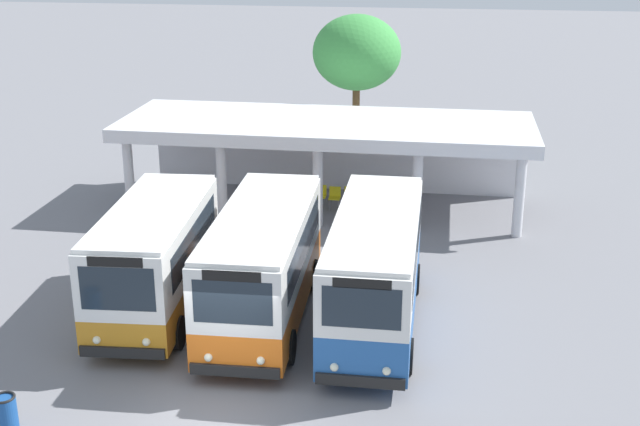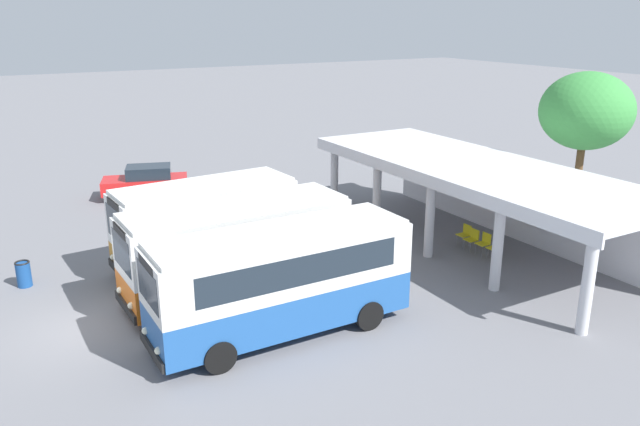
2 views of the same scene
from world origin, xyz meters
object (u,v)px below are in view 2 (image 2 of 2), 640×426
object	(u,v)px
litter_bin_apron	(24,274)
city_bus_middle_cream	(281,278)
waiting_chair_end_by_column	(465,233)
city_bus_nearest_orange	(205,221)
waiting_chair_second_from_end	(472,238)
waiting_chair_middle_seat	(484,242)
parked_car_flank	(146,181)
city_bus_second_in_row	(237,246)
waiting_chair_fourth_seat	(495,246)

from	to	relation	value
litter_bin_apron	city_bus_middle_cream	bearing A→B (deg)	39.95
waiting_chair_end_by_column	litter_bin_apron	distance (m)	16.46
city_bus_nearest_orange	litter_bin_apron	size ratio (longest dim) A/B	7.49
waiting_chair_second_from_end	waiting_chair_middle_seat	size ratio (longest dim) A/B	1.00
city_bus_middle_cream	waiting_chair_middle_seat	world-z (taller)	city_bus_middle_cream
parked_car_flank	litter_bin_apron	distance (m)	11.06
city_bus_middle_cream	litter_bin_apron	size ratio (longest dim) A/B	8.53
city_bus_second_in_row	litter_bin_apron	xyz separation A→B (m)	(-4.34, -6.10, -1.30)
city_bus_nearest_orange	waiting_chair_fourth_seat	world-z (taller)	city_bus_nearest_orange
waiting_chair_middle_seat	city_bus_middle_cream	bearing A→B (deg)	-79.35
city_bus_middle_cream	waiting_chair_end_by_column	bearing A→B (deg)	106.95
city_bus_nearest_orange	litter_bin_apron	bearing A→B (deg)	-101.94
parked_car_flank	waiting_chair_end_by_column	xyz separation A→B (m)	(13.33, 9.28, -0.30)
city_bus_second_in_row	waiting_chair_second_from_end	world-z (taller)	city_bus_second_in_row
waiting_chair_end_by_column	city_bus_second_in_row	bearing A→B (deg)	-90.59
waiting_chair_fourth_seat	litter_bin_apron	xyz separation A→B (m)	(-6.14, -15.83, -0.07)
parked_car_flank	waiting_chair_fourth_seat	distance (m)	17.66
parked_car_flank	waiting_chair_end_by_column	world-z (taller)	parked_car_flank
city_bus_second_in_row	waiting_chair_middle_seat	world-z (taller)	city_bus_second_in_row
waiting_chair_fourth_seat	waiting_chair_middle_seat	bearing A→B (deg)	-177.41
city_bus_second_in_row	waiting_chair_fourth_seat	distance (m)	9.97
city_bus_nearest_orange	waiting_chair_end_by_column	xyz separation A→B (m)	(3.15, 9.73, -1.21)
city_bus_nearest_orange	waiting_chair_end_by_column	size ratio (longest dim) A/B	7.83
city_bus_nearest_orange	city_bus_middle_cream	xyz separation A→B (m)	(6.09, 0.07, 0.03)
waiting_chair_fourth_seat	litter_bin_apron	size ratio (longest dim) A/B	0.96
city_bus_second_in_row	waiting_chair_middle_seat	distance (m)	9.86
city_bus_second_in_row	waiting_chair_middle_seat	size ratio (longest dim) A/B	8.75
city_bus_second_in_row	waiting_chair_end_by_column	xyz separation A→B (m)	(0.10, 9.75, -1.23)
waiting_chair_end_by_column	waiting_chair_second_from_end	bearing A→B (deg)	-12.23
waiting_chair_end_by_column	waiting_chair_middle_seat	world-z (taller)	same
waiting_chair_second_from_end	waiting_chair_fourth_seat	xyz separation A→B (m)	(1.14, 0.11, 0.00)
city_bus_middle_cream	litter_bin_apron	world-z (taller)	city_bus_middle_cream
city_bus_second_in_row	parked_car_flank	bearing A→B (deg)	177.96
waiting_chair_end_by_column	waiting_chair_second_from_end	distance (m)	0.58
waiting_chair_fourth_seat	parked_car_flank	bearing A→B (deg)	-148.38
city_bus_nearest_orange	waiting_chair_second_from_end	bearing A→B (deg)	68.86
city_bus_middle_cream	litter_bin_apron	bearing A→B (deg)	-140.05
city_bus_second_in_row	city_bus_middle_cream	xyz separation A→B (m)	(3.05, 0.09, 0.02)
waiting_chair_end_by_column	litter_bin_apron	size ratio (longest dim) A/B	0.96
waiting_chair_second_from_end	waiting_chair_fourth_seat	distance (m)	1.14
city_bus_second_in_row	waiting_chair_second_from_end	size ratio (longest dim) A/B	8.75
parked_car_flank	city_bus_second_in_row	bearing A→B (deg)	-2.04
city_bus_second_in_row	parked_car_flank	distance (m)	13.27
city_bus_second_in_row	waiting_chair_end_by_column	size ratio (longest dim) A/B	8.75
waiting_chair_second_from_end	city_bus_nearest_orange	bearing A→B (deg)	-111.14
parked_car_flank	city_bus_middle_cream	bearing A→B (deg)	-1.36
city_bus_second_in_row	waiting_chair_fourth_seat	size ratio (longest dim) A/B	8.75
city_bus_second_in_row	waiting_chair_end_by_column	bearing A→B (deg)	89.41
waiting_chair_second_from_end	parked_car_flank	bearing A→B (deg)	-146.63
waiting_chair_fourth_seat	litter_bin_apron	distance (m)	16.98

